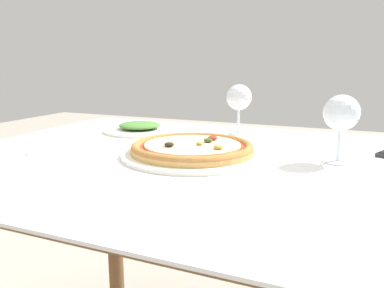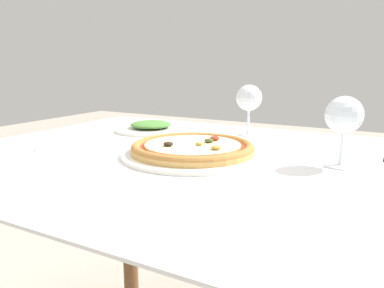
{
  "view_description": "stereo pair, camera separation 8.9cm",
  "coord_description": "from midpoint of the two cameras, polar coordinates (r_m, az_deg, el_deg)",
  "views": [
    {
      "loc": [
        0.22,
        -0.8,
        0.95
      ],
      "look_at": [
        -0.12,
        -0.0,
        0.76
      ],
      "focal_mm": 35.0,
      "sensor_mm": 36.0,
      "label": 1
    },
    {
      "loc": [
        0.3,
        -0.76,
        0.95
      ],
      "look_at": [
        -0.12,
        -0.0,
        0.76
      ],
      "focal_mm": 35.0,
      "sensor_mm": 36.0,
      "label": 2
    }
  ],
  "objects": [
    {
      "name": "wine_glass_far_right",
      "position": [
        1.16,
        5.0,
        6.91
      ],
      "size": [
        0.08,
        0.08,
        0.15
      ],
      "color": "silver",
      "rests_on": "dining_table"
    },
    {
      "name": "dining_table",
      "position": [
        0.88,
        4.41,
        -7.93
      ],
      "size": [
        1.43,
        0.92,
        0.73
      ],
      "color": "brown",
      "rests_on": "ground_plane"
    },
    {
      "name": "side_plate",
      "position": [
        1.23,
        -10.03,
        2.4
      ],
      "size": [
        0.23,
        0.23,
        0.03
      ],
      "color": "white",
      "rests_on": "dining_table"
    },
    {
      "name": "wine_glass_far_left",
      "position": [
        0.86,
        19.12,
        4.21
      ],
      "size": [
        0.08,
        0.08,
        0.15
      ],
      "color": "silver",
      "rests_on": "dining_table"
    },
    {
      "name": "fork",
      "position": [
        0.99,
        -27.42,
        -1.71
      ],
      "size": [
        0.03,
        0.17,
        0.0
      ],
      "color": "silver",
      "rests_on": "dining_table"
    },
    {
      "name": "pizza_plate",
      "position": [
        0.89,
        -2.85,
        -0.87
      ],
      "size": [
        0.34,
        0.34,
        0.04
      ],
      "color": "white",
      "rests_on": "dining_table"
    }
  ]
}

